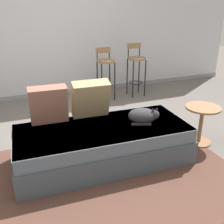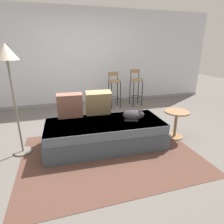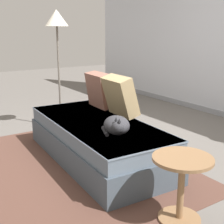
{
  "view_description": "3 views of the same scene",
  "coord_description": "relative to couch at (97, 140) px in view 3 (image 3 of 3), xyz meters",
  "views": [
    {
      "loc": [
        -0.89,
        -2.87,
        1.7
      ],
      "look_at": [
        0.15,
        -0.3,
        0.55
      ],
      "focal_mm": 42.0,
      "sensor_mm": 36.0,
      "label": 1
    },
    {
      "loc": [
        -0.71,
        -3.16,
        1.59
      ],
      "look_at": [
        0.15,
        -0.3,
        0.55
      ],
      "focal_mm": 30.0,
      "sensor_mm": 36.0,
      "label": 2
    },
    {
      "loc": [
        2.77,
        -2.01,
        1.39
      ],
      "look_at": [
        0.15,
        -0.3,
        0.55
      ],
      "focal_mm": 50.0,
      "sensor_mm": 36.0,
      "label": 3
    }
  ],
  "objects": [
    {
      "name": "side_table",
      "position": [
        1.32,
        -0.06,
        0.11
      ],
      "size": [
        0.44,
        0.44,
        0.51
      ],
      "color": "olive",
      "rests_on": "ground"
    },
    {
      "name": "couch",
      "position": [
        0.0,
        0.0,
        0.0
      ],
      "size": [
        1.98,
        0.94,
        0.43
      ],
      "color": "#44505B",
      "rests_on": "ground"
    },
    {
      "name": "area_rug",
      "position": [
        0.0,
        -0.3,
        -0.22
      ],
      "size": [
        2.65,
        1.95,
        0.01
      ],
      "primitive_type": "cube",
      "color": "brown",
      "rests_on": "ground"
    },
    {
      "name": "throw_pillow_corner",
      "position": [
        -0.52,
        0.35,
        0.43
      ],
      "size": [
        0.43,
        0.23,
        0.44
      ],
      "color": "#936051",
      "rests_on": "couch"
    },
    {
      "name": "throw_pillow_middle",
      "position": [
        -0.03,
        0.33,
        0.44
      ],
      "size": [
        0.45,
        0.29,
        0.46
      ],
      "color": "tan",
      "rests_on": "couch"
    },
    {
      "name": "ground_plane",
      "position": [
        0.0,
        0.4,
        -0.22
      ],
      "size": [
        16.0,
        16.0,
        0.0
      ],
      "primitive_type": "plane",
      "color": "#66605B",
      "rests_on": "ground"
    },
    {
      "name": "cat",
      "position": [
        0.47,
        -0.06,
        0.3
      ],
      "size": [
        0.39,
        0.34,
        0.2
      ],
      "color": "#333338",
      "rests_on": "couch"
    },
    {
      "name": "floor_lamp",
      "position": [
        -1.32,
        0.16,
        1.17
      ],
      "size": [
        0.32,
        0.32,
        1.65
      ],
      "color": "slate",
      "rests_on": "ground"
    }
  ]
}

